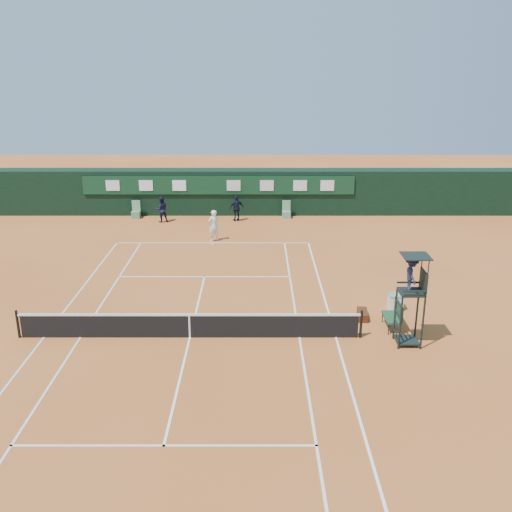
{
  "coord_description": "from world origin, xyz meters",
  "views": [
    {
      "loc": [
        2.49,
        -19.28,
        9.77
      ],
      "look_at": [
        2.48,
        6.0,
        1.2
      ],
      "focal_mm": 40.0,
      "sensor_mm": 36.0,
      "label": 1
    }
  ],
  "objects": [
    {
      "name": "ground",
      "position": [
        0.0,
        0.0,
        0.0
      ],
      "size": [
        90.0,
        90.0,
        0.0
      ],
      "primitive_type": "plane",
      "color": "#C0662D",
      "rests_on": "ground"
    },
    {
      "name": "cooler",
      "position": [
        8.31,
        2.64,
        0.33
      ],
      "size": [
        0.57,
        0.57,
        0.65
      ],
      "color": "white",
      "rests_on": "ground"
    },
    {
      "name": "tennis_ball",
      "position": [
        4.2,
        10.44,
        0.03
      ],
      "size": [
        0.07,
        0.07,
        0.07
      ],
      "primitive_type": "sphere",
      "color": "gold",
      "rests_on": "ground"
    },
    {
      "name": "back_wall",
      "position": [
        0.0,
        18.74,
        1.51
      ],
      "size": [
        40.0,
        1.65,
        3.0
      ],
      "color": "black",
      "rests_on": "ground"
    },
    {
      "name": "ball_kid_left",
      "position": [
        -3.61,
        16.46,
        0.83
      ],
      "size": [
        0.96,
        0.85,
        1.66
      ],
      "primitive_type": "imported",
      "rotation": [
        0.0,
        0.0,
        3.46
      ],
      "color": "black",
      "rests_on": "ground"
    },
    {
      "name": "ball_kid_right",
      "position": [
        1.23,
        16.72,
        0.84
      ],
      "size": [
        1.07,
        0.76,
        1.69
      ],
      "primitive_type": "imported",
      "rotation": [
        0.0,
        0.0,
        3.54
      ],
      "color": "black",
      "rests_on": "ground"
    },
    {
      "name": "player",
      "position": [
        0.04,
        12.3,
        0.91
      ],
      "size": [
        0.8,
        0.74,
        1.83
      ],
      "primitive_type": "imported",
      "rotation": [
        0.0,
        0.0,
        3.74
      ],
      "color": "white",
      "rests_on": "ground"
    },
    {
      "name": "tennis_net",
      "position": [
        0.0,
        0.0,
        0.51
      ],
      "size": [
        12.9,
        0.1,
        1.1
      ],
      "color": "black",
      "rests_on": "ground"
    },
    {
      "name": "tennis_bag",
      "position": [
        6.77,
        1.68,
        0.17
      ],
      "size": [
        0.48,
        0.93,
        0.33
      ],
      "primitive_type": "cube",
      "rotation": [
        0.0,
        0.0,
        -0.1
      ],
      "color": "black",
      "rests_on": "ground"
    },
    {
      "name": "linesman_chair_right",
      "position": [
        4.5,
        17.48,
        0.32
      ],
      "size": [
        0.55,
        0.5,
        1.15
      ],
      "color": "#5D8F6B",
      "rests_on": "ground"
    },
    {
      "name": "linesman_chair_left",
      "position": [
        -5.5,
        17.48,
        0.32
      ],
      "size": [
        0.55,
        0.5,
        1.15
      ],
      "color": "#537F61",
      "rests_on": "ground"
    },
    {
      "name": "court_lines",
      "position": [
        0.0,
        0.0,
        0.01
      ],
      "size": [
        11.05,
        23.85,
        0.01
      ],
      "color": "silver",
      "rests_on": "ground"
    },
    {
      "name": "umpire_chair",
      "position": [
        8.0,
        -0.5,
        2.46
      ],
      "size": [
        0.96,
        0.95,
        3.42
      ],
      "color": "black",
      "rests_on": "ground"
    },
    {
      "name": "player_bench",
      "position": [
        7.84,
        0.8,
        0.6
      ],
      "size": [
        0.55,
        1.2,
        1.1
      ],
      "color": "#1B4428",
      "rests_on": "ground"
    }
  ]
}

